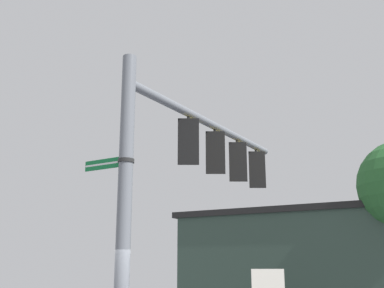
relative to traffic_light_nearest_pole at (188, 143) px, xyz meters
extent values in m
cylinder|color=slate|center=(-1.31, -2.10, -1.91)|extent=(0.31, 0.31, 6.69)
cylinder|color=slate|center=(0.69, 1.08, 0.81)|extent=(4.18, 6.47, 0.22)
cylinder|color=black|center=(0.00, -0.02, 0.61)|extent=(0.08, 0.08, 0.18)
cube|color=gold|center=(0.00, -0.02, -0.01)|extent=(0.36, 0.30, 1.05)
sphere|color=red|center=(0.00, 0.17, 0.34)|extent=(0.22, 0.22, 0.22)
cube|color=gold|center=(0.00, 0.19, 0.44)|extent=(0.24, 0.20, 0.03)
sphere|color=brown|center=(0.00, 0.17, -0.01)|extent=(0.22, 0.22, 0.22)
cube|color=gold|center=(0.00, 0.19, 0.09)|extent=(0.24, 0.20, 0.03)
sphere|color=#0F4C19|center=(0.00, 0.17, -0.36)|extent=(0.22, 0.22, 0.22)
cube|color=gold|center=(0.00, 0.19, -0.26)|extent=(0.24, 0.20, 0.03)
cube|color=black|center=(0.00, -0.19, -0.01)|extent=(0.54, 0.03, 1.22)
cylinder|color=black|center=(0.76, 1.18, 0.61)|extent=(0.08, 0.08, 0.18)
cube|color=gold|center=(0.76, 1.18, -0.01)|extent=(0.36, 0.30, 1.05)
sphere|color=red|center=(0.76, 1.37, 0.34)|extent=(0.22, 0.22, 0.22)
cube|color=gold|center=(0.76, 1.39, 0.44)|extent=(0.24, 0.20, 0.03)
sphere|color=brown|center=(0.76, 1.37, -0.01)|extent=(0.22, 0.22, 0.22)
cube|color=gold|center=(0.76, 1.39, 0.09)|extent=(0.24, 0.20, 0.03)
sphere|color=#0F4C19|center=(0.76, 1.37, -0.36)|extent=(0.22, 0.22, 0.22)
cube|color=gold|center=(0.76, 1.39, -0.26)|extent=(0.24, 0.20, 0.03)
cube|color=black|center=(0.76, 1.01, -0.01)|extent=(0.54, 0.03, 1.22)
cylinder|color=black|center=(1.51, 2.38, 0.61)|extent=(0.08, 0.08, 0.18)
cube|color=gold|center=(1.51, 2.38, -0.01)|extent=(0.36, 0.30, 1.05)
sphere|color=red|center=(1.51, 2.57, 0.34)|extent=(0.22, 0.22, 0.22)
cube|color=gold|center=(1.51, 2.59, 0.44)|extent=(0.24, 0.20, 0.03)
sphere|color=brown|center=(1.51, 2.57, -0.01)|extent=(0.22, 0.22, 0.22)
cube|color=gold|center=(1.51, 2.59, 0.09)|extent=(0.24, 0.20, 0.03)
sphere|color=#0F4C19|center=(1.51, 2.57, -0.36)|extent=(0.22, 0.22, 0.22)
cube|color=gold|center=(1.51, 2.59, -0.26)|extent=(0.24, 0.20, 0.03)
cube|color=black|center=(1.51, 2.21, -0.01)|extent=(0.54, 0.03, 1.22)
cylinder|color=black|center=(2.27, 3.58, 0.61)|extent=(0.08, 0.08, 0.18)
cube|color=gold|center=(2.27, 3.58, -0.01)|extent=(0.36, 0.30, 1.05)
sphere|color=red|center=(2.27, 3.77, 0.34)|extent=(0.22, 0.22, 0.22)
cube|color=gold|center=(2.27, 3.79, 0.44)|extent=(0.24, 0.20, 0.03)
sphere|color=brown|center=(2.27, 3.77, -0.01)|extent=(0.22, 0.22, 0.22)
cube|color=gold|center=(2.27, 3.79, 0.09)|extent=(0.24, 0.20, 0.03)
sphere|color=#0F4C19|center=(2.27, 3.77, -0.36)|extent=(0.22, 0.22, 0.22)
cube|color=gold|center=(2.27, 3.79, -0.26)|extent=(0.24, 0.20, 0.03)
cube|color=black|center=(2.27, 3.41, -0.01)|extent=(0.54, 0.03, 1.22)
cube|color=#147238|center=(-1.87, -1.75, -0.94)|extent=(0.84, 0.54, 0.22)
cube|color=white|center=(-1.87, -1.77, -0.94)|extent=(0.83, 0.52, 0.04)
cylinder|color=#262626|center=(-1.31, -2.10, -0.94)|extent=(0.35, 0.35, 0.08)
cube|color=#33473D|center=(6.83, 11.73, -2.95)|extent=(14.71, 11.65, 4.61)
cube|color=black|center=(8.33, 14.28, -2.72)|extent=(11.32, 7.22, 0.30)
cube|color=black|center=(6.83, 11.73, -0.50)|extent=(15.30, 12.12, 0.30)
camera|label=1|loc=(-0.02, -11.85, -3.08)|focal=44.51mm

